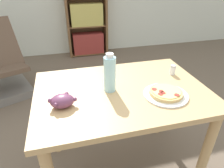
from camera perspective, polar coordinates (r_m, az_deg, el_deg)
name	(u,v)px	position (r m, az deg, el deg)	size (l,w,h in m)	color
ground_plane	(99,160)	(1.80, -3.64, -20.91)	(14.00, 14.00, 0.00)	brown
dining_table	(121,104)	(1.32, 2.68, -5.87)	(1.07, 0.75, 0.75)	tan
pizza_on_plate	(166,93)	(1.22, 15.12, -2.62)	(0.26, 0.26, 0.04)	white
grape_bunch	(62,101)	(1.11, -14.05, -4.70)	(0.15, 0.11, 0.07)	#6B3856
drink_bottle	(110,74)	(1.19, -0.64, 2.96)	(0.07, 0.07, 0.24)	#A3DBEA
salt_shaker	(173,70)	(1.47, 17.02, 3.78)	(0.04, 0.04, 0.07)	white
bookshelf	(86,13)	(3.67, -7.34, 19.44)	(0.70, 0.28, 1.56)	brown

